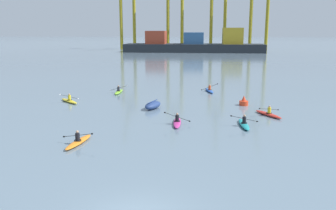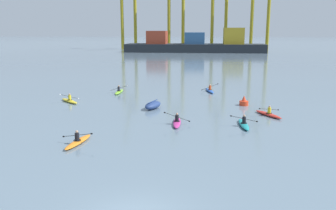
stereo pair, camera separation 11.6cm
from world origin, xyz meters
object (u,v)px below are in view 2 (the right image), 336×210
object	(u,v)px
gantry_crane_west_mid	(176,2)
capsized_dinghy	(153,105)
gantry_crane_west	(128,7)
gantry_crane_east	(261,0)
channel_buoy	(244,102)
kayak_lime	(119,92)
kayak_teal	(244,124)
kayak_yellow	(69,101)
container_barge	(196,44)
kayak_red	(268,114)
kayak_orange	(78,141)
kayak_magenta	(177,122)
kayak_blue	(210,90)
gantry_crane_east_mid	(220,2)

from	to	relation	value
gantry_crane_west_mid	capsized_dinghy	world-z (taller)	gantry_crane_west_mid
gantry_crane_west	gantry_crane_east	size ratio (longest dim) A/B	0.97
channel_buoy	kayak_lime	bearing A→B (deg)	158.18
kayak_teal	kayak_yellow	world-z (taller)	kayak_yellow
gantry_crane_west_mid	kayak_teal	xyz separation A→B (m)	(14.98, -111.25, -17.79)
container_barge	kayak_red	world-z (taller)	container_barge
container_barge	kayak_orange	distance (m)	102.73
gantry_crane_west	kayak_lime	world-z (taller)	gantry_crane_west
kayak_magenta	kayak_blue	distance (m)	15.98
channel_buoy	kayak_red	bearing A→B (deg)	-68.24
gantry_crane_east	kayak_lime	bearing A→B (deg)	-107.43
kayak_teal	kayak_red	world-z (taller)	same
kayak_yellow	capsized_dinghy	bearing A→B (deg)	-13.35
gantry_crane_west	gantry_crane_west_mid	bearing A→B (deg)	-1.73
container_barge	kayak_teal	world-z (taller)	container_barge
gantry_crane_east	kayak_red	bearing A→B (deg)	-97.53
gantry_crane_west_mid	kayak_blue	size ratio (longest dim) A/B	10.14
container_barge	capsized_dinghy	bearing A→B (deg)	-90.82
kayak_blue	gantry_crane_east	bearing A→B (deg)	78.49
container_barge	kayak_magenta	bearing A→B (deg)	-89.12
gantry_crane_east_mid	kayak_red	distance (m)	108.48
kayak_magenta	kayak_lime	distance (m)	15.97
gantry_crane_east	kayak_magenta	bearing A→B (deg)	-101.28
capsized_dinghy	kayak_magenta	distance (m)	6.12
gantry_crane_west_mid	kayak_yellow	bearing A→B (deg)	-91.30
kayak_blue	kayak_orange	bearing A→B (deg)	-112.57
kayak_teal	kayak_lime	bearing A→B (deg)	134.49
kayak_lime	kayak_blue	distance (m)	11.14
kayak_lime	kayak_red	size ratio (longest dim) A/B	1.05
channel_buoy	gantry_crane_west	bearing A→B (deg)	108.39
gantry_crane_east	container_barge	bearing A→B (deg)	-151.93
kayak_teal	kayak_lime	distance (m)	19.27
gantry_crane_west	kayak_yellow	distance (m)	106.66
gantry_crane_east_mid	kayak_blue	bearing A→B (deg)	-92.43
gantry_crane_east	kayak_blue	world-z (taller)	gantry_crane_east
container_barge	gantry_crane_east	bearing A→B (deg)	28.07
kayak_lime	kayak_yellow	bearing A→B (deg)	-122.28
gantry_crane_west_mid	gantry_crane_east_mid	distance (m)	16.46
kayak_magenta	kayak_orange	xyz separation A→B (m)	(-6.17, -5.75, 0.00)
gantry_crane_west	kayak_magenta	world-z (taller)	gantry_crane_west
kayak_blue	kayak_yellow	xyz separation A→B (m)	(-14.79, -8.11, 0.00)
gantry_crane_east_mid	channel_buoy	size ratio (longest dim) A/B	37.11
kayak_blue	kayak_teal	bearing A→B (deg)	-80.81
gantry_crane_west_mid	kayak_yellow	world-z (taller)	gantry_crane_west_mid
gantry_crane_east_mid	container_barge	bearing A→B (deg)	-120.78
gantry_crane_west_mid	kayak_teal	size ratio (longest dim) A/B	10.18
capsized_dinghy	kayak_red	bearing A→B (deg)	-9.44
capsized_dinghy	kayak_blue	distance (m)	11.70
kayak_magenta	kayak_yellow	bearing A→B (deg)	147.60
capsized_dinghy	kayak_yellow	bearing A→B (deg)	166.65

